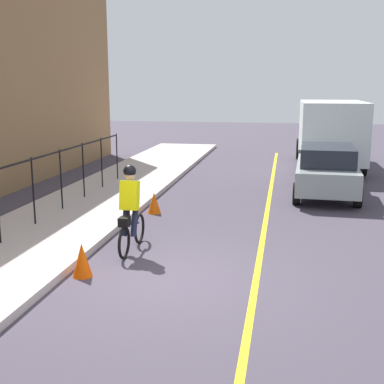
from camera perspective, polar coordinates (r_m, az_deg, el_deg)
The scene contains 7 objects.
ground_plane at distance 9.27m, azimuth -2.99°, elevation -9.66°, with size 80.00×80.00×0.00m, color #413A46.
lane_line_centre at distance 9.05m, azimuth 7.08°, elevation -10.25°, with size 36.00×0.12×0.01m, color yellow.
cyclist_lead at distance 10.52m, azimuth -6.92°, elevation -1.91°, with size 1.71×0.36×1.83m.
patrol_sedan at distance 16.47m, azimuth 14.79°, elevation 2.44°, with size 4.47×2.08×1.58m.
box_truck_background at distance 22.09m, azimuth 15.11°, elevation 6.61°, with size 6.71×2.55×2.78m.
traffic_cone_near at distance 13.81m, azimuth -4.25°, elevation -1.21°, with size 0.36×0.36×0.58m, color #EE5608.
traffic_cone_far at distance 9.47m, azimuth -12.19°, elevation -7.44°, with size 0.36×0.36×0.62m, color #F84F04.
Camera 1 is at (-8.39, -2.02, 3.38)m, focal length 47.73 mm.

